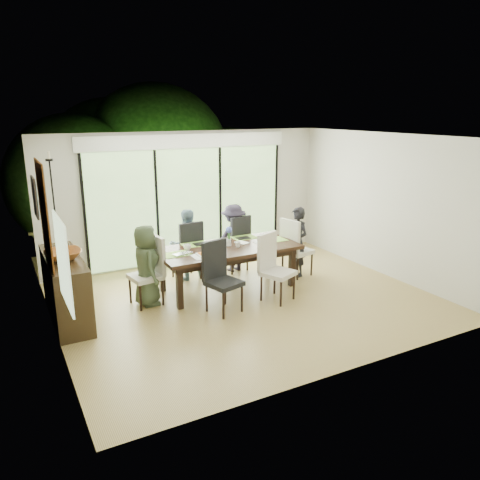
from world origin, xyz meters
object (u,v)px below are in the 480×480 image
person_far_right (234,238)px  sideboard (66,288)px  chair_far_left (186,249)px  chair_near_left (224,278)px  cup_b (238,244)px  bowl (63,255)px  person_right_end (297,242)px  vase (229,242)px  chair_right_end (298,247)px  person_far_left (186,244)px  cup_c (264,237)px  cup_a (187,247)px  chair_left_end (145,271)px  chair_near_right (278,268)px  laptop (185,254)px  table_top (228,248)px  chair_far_right (233,242)px  person_left_end (146,265)px

person_far_right → sideboard: (-3.28, -0.79, -0.17)m
chair_far_left → chair_near_left: bearing=82.6°
cup_b → bowl: size_ratio=0.20×
person_right_end → vase: person_right_end is taller
person_right_end → sideboard: size_ratio=0.76×
chair_right_end → person_far_left: person_far_left is taller
cup_c → cup_a: bearing=178.1°
bowl → chair_left_end: bearing=2.8°
person_far_left → cup_b: (0.60, -0.93, 0.16)m
chair_far_left → chair_near_right: 1.96m
chair_right_end → laptop: bearing=80.2°
chair_near_left → person_far_left: 1.70m
chair_right_end → vase: 1.48m
chair_near_right → person_far_left: bearing=95.9°
chair_far_left → cup_b: bearing=116.6°
table_top → laptop: laptop is taller
table_top → chair_far_right: chair_far_right is taller
chair_far_left → chair_far_right: same height
chair_right_end → person_far_right: 1.27m
chair_far_right → cup_c: 0.83m
cup_c → chair_left_end: bearing=-177.5°
chair_far_right → person_far_left: person_far_left is taller
person_right_end → sideboard: person_right_end is taller
person_right_end → chair_near_left: bearing=-74.5°
table_top → chair_far_left: chair_far_left is taller
chair_far_left → bowl: (-2.28, -0.91, 0.48)m
vase → chair_near_left: bearing=-120.9°
chair_left_end → person_far_left: (1.05, 0.83, 0.10)m
chair_left_end → cup_a: bearing=92.1°
person_far_left → cup_b: bearing=122.9°
table_top → chair_right_end: (1.50, 0.00, -0.18)m
person_left_end → person_far_left: same height
chair_near_right → chair_right_end: bearing=17.7°
chair_near_right → cup_a: size_ratio=8.87×
chair_near_right → vase: bearing=92.7°
person_left_end → person_right_end: bearing=-88.1°
table_top → person_left_end: size_ratio=1.86×
cup_c → chair_right_end: bearing=-8.1°
cup_b → bowl: bowl is taller
vase → person_far_right: bearing=57.3°
person_far_right → laptop: bearing=33.3°
cup_a → sideboard: size_ratio=0.07×
chair_near_left → laptop: (-0.35, 0.77, 0.22)m
cup_a → chair_far_right: bearing=29.2°
chair_left_end → person_far_right: bearing=103.6°
chair_near_left → vase: 1.11m
person_left_end → person_right_end: 2.96m
chair_right_end → sideboard: chair_right_end is taller
chair_far_left → person_far_left: size_ratio=0.85×
chair_far_right → person_far_left: (-1.00, -0.02, 0.10)m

